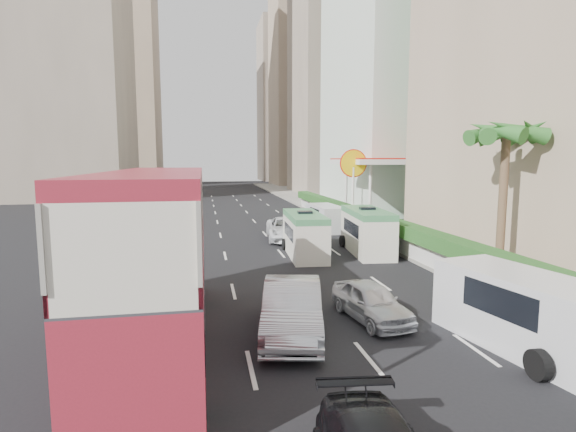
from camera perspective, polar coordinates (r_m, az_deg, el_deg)
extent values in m
plane|color=black|center=(14.82, 8.86, -14.18)|extent=(200.00, 200.00, 0.00)
cube|color=maroon|center=(13.36, -16.07, -5.41)|extent=(2.50, 11.00, 5.06)
imported|color=silver|center=(14.40, 0.50, -14.75)|extent=(2.69, 5.23, 1.64)
imported|color=silver|center=(15.82, 10.45, -12.82)|extent=(2.05, 3.92, 1.27)
imported|color=silver|center=(30.36, -0.23, -3.03)|extent=(2.95, 5.56, 1.49)
cube|color=silver|center=(25.18, 2.13, -2.38)|extent=(2.11, 5.51, 2.40)
cube|color=silver|center=(26.44, 9.98, -1.90)|extent=(2.46, 5.84, 2.52)
cube|color=silver|center=(14.68, 27.96, -10.74)|extent=(3.07, 5.65, 2.14)
cube|color=silver|center=(34.47, 4.88, -0.23)|extent=(2.17, 4.85, 1.90)
cube|color=#99968C|center=(40.73, 9.09, -0.38)|extent=(6.00, 120.00, 0.18)
cube|color=silver|center=(29.48, 11.19, -2.13)|extent=(0.30, 44.00, 1.00)
cube|color=#2D6626|center=(29.36, 11.23, -0.49)|extent=(1.10, 44.00, 0.70)
cylinder|color=brown|center=(21.19, 25.56, 1.06)|extent=(0.36, 0.36, 6.40)
cube|color=silver|center=(38.96, 11.55, 3.16)|extent=(6.50, 8.00, 5.50)
cube|color=tan|center=(77.07, 7.38, 21.86)|extent=(16.00, 16.00, 50.00)
cube|color=tan|center=(98.85, 2.28, 16.85)|extent=(14.00, 14.00, 44.00)
cube|color=tan|center=(119.88, -0.15, 14.18)|extent=(14.00, 14.00, 40.00)
cube|color=tan|center=(73.63, -27.66, 22.65)|extent=(18.00, 18.00, 52.00)
cube|color=tan|center=(105.91, -20.77, 16.30)|extent=(16.00, 16.00, 46.00)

